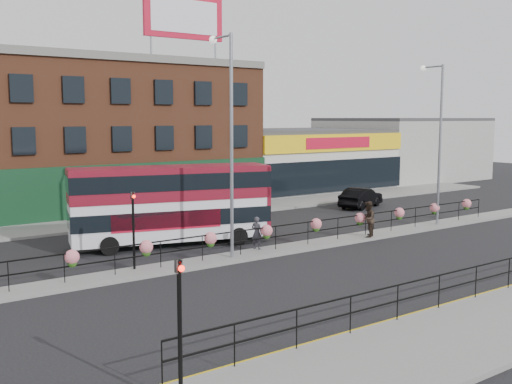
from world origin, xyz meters
TOP-DOWN VIEW (x-y plane):
  - ground at (0.00, 0.00)m, footprint 120.00×120.00m
  - north_pavement at (0.00, 12.00)m, footprint 60.00×4.00m
  - median at (0.00, 0.00)m, footprint 60.00×1.60m
  - yellow_line_inner at (0.00, -9.70)m, footprint 60.00×0.10m
  - yellow_line_outer at (0.00, -9.88)m, footprint 60.00×0.10m
  - brick_building at (-4.00, 19.96)m, footprint 25.00×12.21m
  - supermarket at (16.00, 19.90)m, footprint 15.00×12.25m
  - warehouse_east at (30.75, 20.00)m, footprint 14.50×12.00m
  - billboard at (2.50, 14.99)m, footprint 6.00×0.29m
  - median_railing at (-0.00, 0.00)m, footprint 30.04×0.56m
  - south_railing at (-2.00, -10.10)m, footprint 20.04×0.05m
  - double_decker_bus at (-4.25, 4.21)m, footprint 10.06×4.67m
  - car at (12.54, 7.78)m, footprint 4.26×5.27m
  - pedestrian_a at (-1.70, 0.55)m, footprint 0.84×0.78m
  - pedestrian_b at (4.68, -0.47)m, footprint 1.57×1.55m
  - lamp_column_west at (-3.58, 0.07)m, footprint 0.35×1.72m
  - lamp_column_east at (10.71, 0.04)m, footprint 0.33×1.62m
  - traffic_light_south at (-12.00, -11.01)m, footprint 0.15×0.28m
  - traffic_light_median at (-8.00, 0.39)m, footprint 0.15×0.28m

SIDE VIEW (x-z plane):
  - ground at x=0.00m, z-range 0.00..0.00m
  - yellow_line_inner at x=0.00m, z-range 0.00..0.01m
  - yellow_line_outer at x=0.00m, z-range 0.00..0.01m
  - north_pavement at x=0.00m, z-range 0.00..0.15m
  - median at x=0.00m, z-range 0.00..0.15m
  - car at x=12.54m, z-range 0.00..1.42m
  - pedestrian_a at x=-1.70m, z-range 0.15..1.70m
  - south_railing at x=-2.00m, z-range 0.40..1.52m
  - median_railing at x=0.00m, z-range 0.43..1.66m
  - pedestrian_b at x=4.68m, z-range 0.15..2.03m
  - double_decker_bus at x=-4.25m, z-range 0.45..4.41m
  - traffic_light_south at x=-12.00m, z-range 0.64..4.29m
  - traffic_light_median at x=-8.00m, z-range 0.64..4.29m
  - supermarket at x=16.00m, z-range 0.00..5.30m
  - warehouse_east at x=30.75m, z-range 0.00..6.30m
  - brick_building at x=-4.00m, z-range -0.02..10.28m
  - lamp_column_east at x=10.71m, z-range 1.00..10.21m
  - lamp_column_west at x=-3.58m, z-range 1.06..10.87m
  - billboard at x=2.50m, z-range 10.98..15.38m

